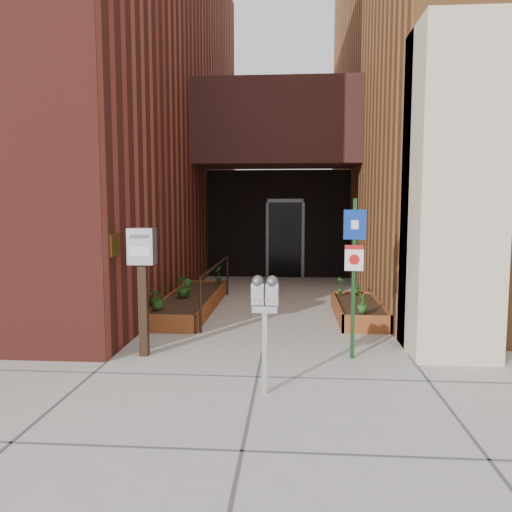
# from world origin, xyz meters

# --- Properties ---
(ground) EXTENTS (80.00, 80.00, 0.00)m
(ground) POSITION_xyz_m (0.00, 0.00, 0.00)
(ground) COLOR #9E9991
(ground) RESTS_ON ground
(architecture) EXTENTS (20.00, 14.60, 10.00)m
(architecture) POSITION_xyz_m (-0.18, 6.89, 4.98)
(architecture) COLOR maroon
(architecture) RESTS_ON ground
(planter_left) EXTENTS (0.90, 3.60, 0.30)m
(planter_left) POSITION_xyz_m (-1.55, 2.70, 0.13)
(planter_left) COLOR brown
(planter_left) RESTS_ON ground
(planter_right) EXTENTS (0.80, 2.20, 0.30)m
(planter_right) POSITION_xyz_m (1.60, 2.20, 0.13)
(planter_right) COLOR brown
(planter_right) RESTS_ON ground
(handrail) EXTENTS (0.04, 3.34, 0.90)m
(handrail) POSITION_xyz_m (-1.05, 2.65, 0.75)
(handrail) COLOR black
(handrail) RESTS_ON ground
(parking_meter) EXTENTS (0.29, 0.14, 1.30)m
(parking_meter) POSITION_xyz_m (0.12, -1.50, 1.00)
(parking_meter) COLOR #B3B3B5
(parking_meter) RESTS_ON ground
(sign_post) EXTENTS (0.29, 0.07, 2.12)m
(sign_post) POSITION_xyz_m (1.21, -0.19, 1.31)
(sign_post) COLOR #143817
(sign_post) RESTS_ON ground
(payment_dropbox) EXTENTS (0.35, 0.27, 1.73)m
(payment_dropbox) POSITION_xyz_m (-1.59, -0.26, 1.25)
(payment_dropbox) COLOR black
(payment_dropbox) RESTS_ON ground
(shrub_left_a) EXTENTS (0.50, 0.50, 0.39)m
(shrub_left_a) POSITION_xyz_m (-1.85, 1.41, 0.50)
(shrub_left_a) COLOR #2A611B
(shrub_left_a) RESTS_ON planter_left
(shrub_left_b) EXTENTS (0.25, 0.25, 0.32)m
(shrub_left_b) POSITION_xyz_m (-1.60, 2.61, 0.46)
(shrub_left_b) COLOR #22601B
(shrub_left_b) RESTS_ON planter_left
(shrub_left_c) EXTENTS (0.31, 0.31, 0.39)m
(shrub_left_c) POSITION_xyz_m (-1.68, 2.50, 0.50)
(shrub_left_c) COLOR #215418
(shrub_left_c) RESTS_ON planter_left
(shrub_left_d) EXTENTS (0.26, 0.26, 0.37)m
(shrub_left_d) POSITION_xyz_m (-1.25, 4.30, 0.48)
(shrub_left_d) COLOR #175019
(shrub_left_d) RESTS_ON planter_left
(shrub_right_a) EXTENTS (0.23, 0.23, 0.32)m
(shrub_right_a) POSITION_xyz_m (1.54, 1.30, 0.46)
(shrub_right_a) COLOR #28621C
(shrub_right_a) RESTS_ON planter_right
(shrub_right_b) EXTENTS (0.25, 0.25, 0.34)m
(shrub_right_b) POSITION_xyz_m (1.35, 2.97, 0.47)
(shrub_right_b) COLOR #1F5919
(shrub_right_b) RESTS_ON planter_right
(shrub_right_c) EXTENTS (0.35, 0.35, 0.30)m
(shrub_right_c) POSITION_xyz_m (1.66, 3.10, 0.45)
(shrub_right_c) COLOR #1C5B1A
(shrub_right_c) RESTS_ON planter_right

